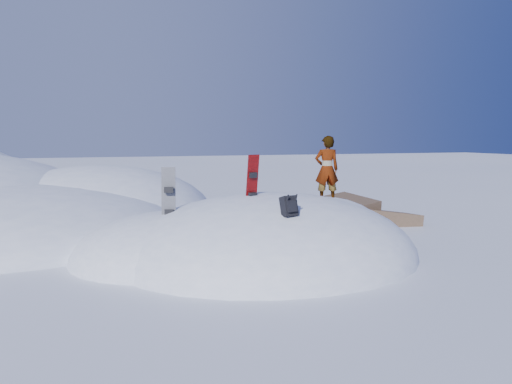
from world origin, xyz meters
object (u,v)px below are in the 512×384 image
object	(u,v)px
snowboard_dark	(169,204)
backpack	(289,206)
person	(327,169)
snowboard_red	(252,187)

from	to	relation	value
snowboard_dark	backpack	bearing A→B (deg)	-29.45
snowboard_dark	person	bearing A→B (deg)	21.60
snowboard_red	person	bearing A→B (deg)	6.01
snowboard_red	backpack	distance (m)	1.59
snowboard_dark	backpack	distance (m)	2.82
snowboard_red	snowboard_dark	distance (m)	1.87
backpack	person	xyz separation A→B (m)	(2.11, 2.48, 0.53)
snowboard_red	person	distance (m)	2.54
snowboard_red	backpack	world-z (taller)	snowboard_red
snowboard_red	snowboard_dark	world-z (taller)	snowboard_red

